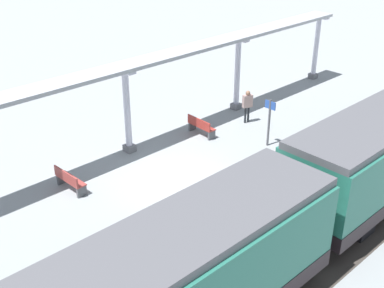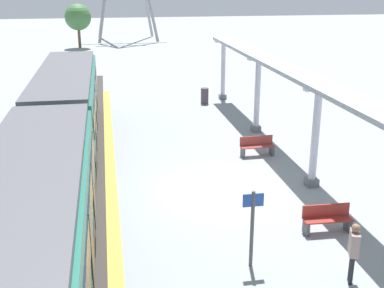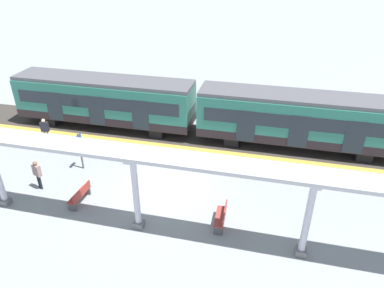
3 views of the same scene
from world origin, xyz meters
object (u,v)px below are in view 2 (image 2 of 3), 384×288
(bench_near_end, at_px, (257,146))
(trash_bin, at_px, (205,96))
(train_far_carriage, at_px, (68,105))
(canopy_pillar_third, at_px, (315,137))
(passenger_by_the_benches, at_px, (354,247))
(canopy_pillar_fourth, at_px, (257,95))
(platform_info_sign, at_px, (252,222))
(canopy_pillar_fifth, at_px, (223,70))
(train_near_carriage, at_px, (31,243))
(bench_mid_platform, at_px, (327,218))

(bench_near_end, xyz_separation_m, trash_bin, (-0.38, 9.73, 0.05))
(train_far_carriage, height_order, canopy_pillar_third, canopy_pillar_third)
(trash_bin, height_order, passenger_by_the_benches, passenger_by_the_benches)
(canopy_pillar_fourth, relative_size, trash_bin, 3.82)
(platform_info_sign, height_order, passenger_by_the_benches, platform_info_sign)
(canopy_pillar_fifth, bearing_deg, bench_near_end, -95.46)
(canopy_pillar_fifth, distance_m, platform_info_sign, 19.60)
(train_far_carriage, height_order, bench_near_end, train_far_carriage)
(bench_near_end, relative_size, passenger_by_the_benches, 0.91)
(canopy_pillar_fourth, height_order, canopy_pillar_fifth, same)
(canopy_pillar_fifth, relative_size, trash_bin, 3.82)
(train_far_carriage, distance_m, bench_near_end, 8.97)
(canopy_pillar_third, xyz_separation_m, platform_info_sign, (-3.81, -4.84, -0.59))
(canopy_pillar_fourth, height_order, bench_near_end, canopy_pillar_fourth)
(train_far_carriage, distance_m, canopy_pillar_fifth, 11.87)
(train_far_carriage, bearing_deg, canopy_pillar_fourth, 0.85)
(train_near_carriage, xyz_separation_m, bench_near_end, (8.21, 9.50, -1.39))
(train_far_carriage, xyz_separation_m, platform_info_sign, (5.43, -11.78, -0.50))
(canopy_pillar_third, bearing_deg, canopy_pillar_fifth, 90.00)
(train_far_carriage, distance_m, trash_bin, 10.21)
(bench_near_end, height_order, bench_mid_platform, same)
(passenger_by_the_benches, bearing_deg, bench_mid_platform, 78.26)
(bench_mid_platform, bearing_deg, trash_bin, 91.45)
(bench_near_end, bearing_deg, trash_bin, 92.21)
(bench_mid_platform, xyz_separation_m, passenger_by_the_benches, (-0.55, -2.64, 0.60))
(passenger_by_the_benches, bearing_deg, canopy_pillar_fourth, 83.35)
(canopy_pillar_fourth, bearing_deg, platform_info_sign, -107.75)
(canopy_pillar_fourth, xyz_separation_m, platform_info_sign, (-3.81, -11.91, -0.59))
(train_near_carriage, height_order, passenger_by_the_benches, train_near_carriage)
(canopy_pillar_fifth, relative_size, platform_info_sign, 1.72)
(trash_bin, xyz_separation_m, passenger_by_the_benches, (-0.12, -19.38, 0.55))
(passenger_by_the_benches, bearing_deg, train_far_carriage, 120.72)
(train_far_carriage, bearing_deg, bench_mid_platform, -51.38)
(canopy_pillar_fifth, relative_size, bench_near_end, 2.49)
(canopy_pillar_fifth, bearing_deg, canopy_pillar_fourth, -90.00)
(bench_mid_platform, height_order, platform_info_sign, platform_info_sign)
(platform_info_sign, bearing_deg, canopy_pillar_fourth, 72.25)
(canopy_pillar_third, distance_m, bench_mid_platform, 3.84)
(train_far_carriage, distance_m, platform_info_sign, 12.98)
(trash_bin, relative_size, passenger_by_the_benches, 0.59)
(canopy_pillar_fourth, distance_m, bench_mid_platform, 10.63)
(trash_bin, distance_m, passenger_by_the_benches, 19.39)
(canopy_pillar_third, height_order, platform_info_sign, canopy_pillar_third)
(bench_mid_platform, bearing_deg, canopy_pillar_fifth, 86.84)
(train_near_carriage, bearing_deg, canopy_pillar_fourth, 54.52)
(canopy_pillar_fifth, height_order, bench_mid_platform, canopy_pillar_fifth)
(platform_info_sign, bearing_deg, train_near_carriage, -169.04)
(train_far_carriage, xyz_separation_m, bench_mid_platform, (8.26, -10.34, -1.39))
(bench_mid_platform, bearing_deg, platform_info_sign, -153.11)
(train_near_carriage, bearing_deg, passenger_by_the_benches, -1.12)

